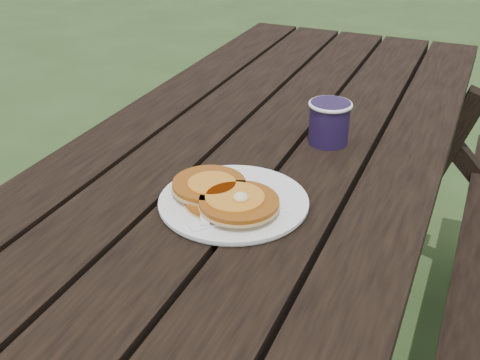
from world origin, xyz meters
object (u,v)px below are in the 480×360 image
at_px(plate, 234,202).
at_px(pancake_stack, 224,196).
at_px(coffee_cup, 329,120).
at_px(picnic_table, 264,274).

height_order(plate, pancake_stack, pancake_stack).
xyz_separation_m(plate, coffee_cup, (0.08, 0.31, 0.05)).
bearing_deg(plate, pancake_stack, -123.28).
xyz_separation_m(picnic_table, pancake_stack, (0.04, -0.32, 0.41)).
bearing_deg(coffee_cup, pancake_stack, -105.40).
xyz_separation_m(picnic_table, plate, (0.05, -0.30, 0.39)).
bearing_deg(coffee_cup, plate, -104.40).
xyz_separation_m(plate, pancake_stack, (-0.01, -0.02, 0.02)).
bearing_deg(pancake_stack, coffee_cup, 74.60).
distance_m(plate, coffee_cup, 0.33).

